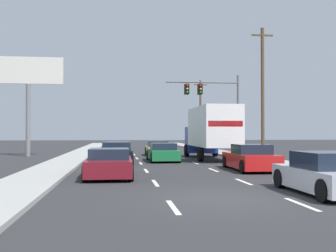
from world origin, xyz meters
name	(u,v)px	position (x,y,z in m)	size (l,w,h in m)	color
ground_plane	(153,154)	(0.00, 25.00, 0.00)	(140.00, 140.00, 0.00)	#2B2B2D
sidewalk_right	(238,156)	(6.37, 20.00, 0.07)	(2.24, 80.00, 0.14)	#9E9E99
sidewalk_left	(74,157)	(-6.37, 20.00, 0.07)	(2.24, 80.00, 0.14)	#9E9E99
lane_markings	(157,156)	(0.00, 21.22, 0.00)	(3.54, 57.00, 0.01)	silver
car_tan	(117,150)	(-3.18, 20.63, 0.55)	(1.91, 4.49, 1.19)	tan
car_black	(116,153)	(-3.18, 13.83, 0.61)	(1.99, 4.25, 1.32)	black
car_maroon	(109,164)	(-3.45, 6.05, 0.57)	(1.98, 4.57, 1.22)	maroon
car_yellow	(157,149)	(0.16, 22.35, 0.56)	(1.89, 4.21, 1.21)	yellow
car_green	(163,153)	(-0.13, 15.57, 0.55)	(1.92, 4.66, 1.21)	#196B38
box_truck	(211,130)	(3.44, 16.87, 2.11)	(2.66, 8.78, 3.66)	white
car_red	(250,158)	(3.53, 8.39, 0.59)	(2.02, 4.58, 1.31)	red
car_silver	(326,175)	(3.27, 0.36, 0.59)	(1.93, 4.11, 1.30)	#B7BABF
traffic_signal_mast	(209,96)	(5.24, 25.29, 5.25)	(6.83, 0.69, 7.23)	#595B56
utility_pole_mid	(263,90)	(8.63, 20.59, 5.38)	(1.80, 0.28, 10.47)	brown
utility_pole_far	(200,112)	(8.22, 44.00, 4.71)	(1.80, 0.28, 9.14)	brown
roadside_billboard	(28,82)	(-10.21, 22.13, 5.91)	(5.44, 0.36, 7.96)	slate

